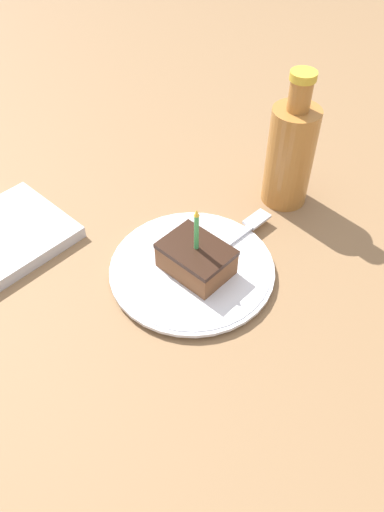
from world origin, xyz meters
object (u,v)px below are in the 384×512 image
at_px(cake_slice, 194,257).
at_px(plate, 192,269).
at_px(fork, 233,238).
at_px(bottle, 290,153).

bearing_deg(cake_slice, plate, 96.18).
height_order(fork, bottle, bottle).
height_order(plate, bottle, bottle).
bearing_deg(fork, bottle, 3.73).
xyz_separation_m(plate, bottle, (0.24, 0.00, 0.09)).
relative_size(cake_slice, fork, 0.59).
height_order(plate, cake_slice, cake_slice).
bearing_deg(fork, cake_slice, 178.05).
xyz_separation_m(cake_slice, bottle, (0.24, 0.01, 0.06)).
height_order(plate, fork, fork).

